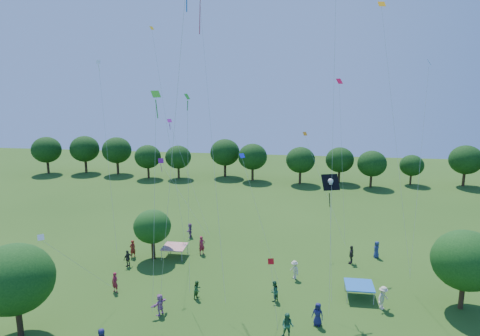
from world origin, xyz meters
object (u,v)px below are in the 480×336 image
Objects in this scene: near_tree_north at (152,227)px; pirate_kite at (331,183)px; tent_blue at (359,285)px; tent_red_stripe at (175,247)px; near_tree_east at (466,260)px; near_tree_west at (14,279)px; red_high_kite at (203,41)px.

near_tree_north is 18.04m from pirate_kite.
pirate_kite reaches higher than tent_blue.
pirate_kite is at bearing -23.27° from tent_red_stripe.
tent_blue is at bearing -14.48° from near_tree_north.
tent_red_stripe is 0.25× the size of pirate_kite.
near_tree_east is 8.02m from tent_blue.
near_tree_north is at bearing -159.41° from tent_red_stripe.
pirate_kite reaches higher than near_tree_west.
near_tree_north is at bearing 165.10° from red_high_kite.
near_tree_west is at bearing -109.46° from near_tree_north.
near_tree_east is (26.17, -5.43, 0.65)m from near_tree_north.
near_tree_north is 3.02m from tent_red_stripe.
near_tree_west is 2.95× the size of tent_red_stripe.
near_tree_west is 25.13m from tent_blue.
near_tree_east is at bearing -4.57° from tent_blue.
near_tree_east reaches higher than tent_blue.
near_tree_west is 31.89m from near_tree_east.
pirate_kite is (-2.64, -0.55, 8.41)m from tent_blue.
near_tree_north is 26.73m from near_tree_east.
tent_blue is (18.71, -4.83, -2.23)m from near_tree_north.
red_high_kite is (-13.09, 3.34, 19.10)m from tent_blue.
near_tree_west is at bearing -160.00° from tent_blue.
tent_red_stripe is 17.57m from pirate_kite.
near_tree_east is 11.51m from pirate_kite.
tent_blue is 0.09× the size of red_high_kite.
near_tree_west is 1.06× the size of near_tree_east.
near_tree_east reaches higher than near_tree_north.
red_high_kite is at bearing 159.61° from pirate_kite.
tent_red_stripe is 0.09× the size of red_high_kite.
tent_red_stripe is at bearing 156.73° from pirate_kite.
near_tree_east is 2.80× the size of tent_red_stripe.
near_tree_north is at bearing 165.52° from tent_blue.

